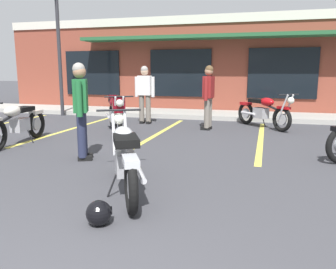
{
  "coord_description": "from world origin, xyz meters",
  "views": [
    {
      "loc": [
        1.32,
        -1.19,
        1.54
      ],
      "look_at": [
        -0.15,
        3.97,
        0.55
      ],
      "focal_mm": 37.04,
      "sensor_mm": 36.0,
      "label": 1
    }
  ],
  "objects_px": {
    "helmet_on_pavement": "(99,213)",
    "person_by_back_row": "(81,106)",
    "motorcycle_silver_naked": "(17,123)",
    "person_in_shorts_foreground": "(145,91)",
    "parking_lot_lamp_post": "(56,26)",
    "person_in_black_shirt": "(208,94)",
    "motorcycle_green_cafe_racer": "(263,111)",
    "motorcycle_foreground_classic": "(125,156)",
    "motorcycle_red_sportbike": "(115,112)"
  },
  "relations": [
    {
      "from": "person_in_shorts_foreground",
      "to": "person_by_back_row",
      "type": "bearing_deg",
      "value": -85.23
    },
    {
      "from": "person_in_shorts_foreground",
      "to": "helmet_on_pavement",
      "type": "relative_size",
      "value": 6.44
    },
    {
      "from": "motorcycle_silver_naked",
      "to": "parking_lot_lamp_post",
      "type": "distance_m",
      "value": 5.36
    },
    {
      "from": "person_in_shorts_foreground",
      "to": "parking_lot_lamp_post",
      "type": "height_order",
      "value": "parking_lot_lamp_post"
    },
    {
      "from": "motorcycle_silver_naked",
      "to": "parking_lot_lamp_post",
      "type": "bearing_deg",
      "value": 112.34
    },
    {
      "from": "person_in_shorts_foreground",
      "to": "helmet_on_pavement",
      "type": "xyz_separation_m",
      "value": [
        1.85,
        -6.57,
        -0.82
      ]
    },
    {
      "from": "motorcycle_red_sportbike",
      "to": "motorcycle_silver_naked",
      "type": "relative_size",
      "value": 0.89
    },
    {
      "from": "motorcycle_silver_naked",
      "to": "person_by_back_row",
      "type": "bearing_deg",
      "value": -21.02
    },
    {
      "from": "person_in_black_shirt",
      "to": "motorcycle_green_cafe_racer",
      "type": "bearing_deg",
      "value": 26.24
    },
    {
      "from": "motorcycle_red_sportbike",
      "to": "helmet_on_pavement",
      "type": "distance_m",
      "value": 5.4
    },
    {
      "from": "person_in_black_shirt",
      "to": "parking_lot_lamp_post",
      "type": "height_order",
      "value": "parking_lot_lamp_post"
    },
    {
      "from": "parking_lot_lamp_post",
      "to": "motorcycle_green_cafe_racer",
      "type": "bearing_deg",
      "value": -6.16
    },
    {
      "from": "motorcycle_green_cafe_racer",
      "to": "person_by_back_row",
      "type": "height_order",
      "value": "person_by_back_row"
    },
    {
      "from": "person_in_black_shirt",
      "to": "person_by_back_row",
      "type": "bearing_deg",
      "value": -113.29
    },
    {
      "from": "motorcycle_red_sportbike",
      "to": "motorcycle_green_cafe_racer",
      "type": "distance_m",
      "value": 3.97
    },
    {
      "from": "motorcycle_green_cafe_racer",
      "to": "person_in_shorts_foreground",
      "type": "bearing_deg",
      "value": -177.23
    },
    {
      "from": "person_in_shorts_foreground",
      "to": "parking_lot_lamp_post",
      "type": "bearing_deg",
      "value": 165.35
    },
    {
      "from": "person_in_shorts_foreground",
      "to": "person_in_black_shirt",
      "type": "bearing_deg",
      "value": -15.14
    },
    {
      "from": "person_in_shorts_foreground",
      "to": "parking_lot_lamp_post",
      "type": "distance_m",
      "value": 4.07
    },
    {
      "from": "motorcycle_red_sportbike",
      "to": "parking_lot_lamp_post",
      "type": "height_order",
      "value": "parking_lot_lamp_post"
    },
    {
      "from": "motorcycle_red_sportbike",
      "to": "helmet_on_pavement",
      "type": "xyz_separation_m",
      "value": [
        2.07,
        -4.98,
        -0.4
      ]
    },
    {
      "from": "motorcycle_green_cafe_racer",
      "to": "person_by_back_row",
      "type": "relative_size",
      "value": 1.02
    },
    {
      "from": "person_by_back_row",
      "to": "helmet_on_pavement",
      "type": "height_order",
      "value": "person_by_back_row"
    },
    {
      "from": "motorcycle_green_cafe_racer",
      "to": "helmet_on_pavement",
      "type": "bearing_deg",
      "value": -102.55
    },
    {
      "from": "person_in_black_shirt",
      "to": "person_in_shorts_foreground",
      "type": "bearing_deg",
      "value": 164.86
    },
    {
      "from": "motorcycle_foreground_classic",
      "to": "parking_lot_lamp_post",
      "type": "distance_m",
      "value": 8.61
    },
    {
      "from": "person_by_back_row",
      "to": "helmet_on_pavement",
      "type": "xyz_separation_m",
      "value": [
        1.5,
        -2.33,
        -0.82
      ]
    },
    {
      "from": "motorcycle_foreground_classic",
      "to": "person_in_black_shirt",
      "type": "bearing_deg",
      "value": 87.29
    },
    {
      "from": "person_in_black_shirt",
      "to": "helmet_on_pavement",
      "type": "distance_m",
      "value": 6.1
    },
    {
      "from": "motorcycle_red_sportbike",
      "to": "person_by_back_row",
      "type": "distance_m",
      "value": 2.74
    },
    {
      "from": "parking_lot_lamp_post",
      "to": "helmet_on_pavement",
      "type": "bearing_deg",
      "value": -54.8
    },
    {
      "from": "motorcycle_foreground_classic",
      "to": "motorcycle_green_cafe_racer",
      "type": "distance_m",
      "value": 5.95
    },
    {
      "from": "person_in_black_shirt",
      "to": "person_by_back_row",
      "type": "xyz_separation_m",
      "value": [
        -1.6,
        -3.71,
        0.0
      ]
    },
    {
      "from": "motorcycle_green_cafe_racer",
      "to": "person_in_black_shirt",
      "type": "distance_m",
      "value": 1.63
    },
    {
      "from": "person_in_black_shirt",
      "to": "helmet_on_pavement",
      "type": "xyz_separation_m",
      "value": [
        -0.1,
        -6.04,
        -0.82
      ]
    },
    {
      "from": "helmet_on_pavement",
      "to": "motorcycle_red_sportbike",
      "type": "bearing_deg",
      "value": 112.56
    },
    {
      "from": "motorcycle_red_sportbike",
      "to": "motorcycle_silver_naked",
      "type": "xyz_separation_m",
      "value": [
        -1.4,
        -1.89,
        -0.07
      ]
    },
    {
      "from": "person_by_back_row",
      "to": "helmet_on_pavement",
      "type": "distance_m",
      "value": 2.89
    },
    {
      "from": "motorcycle_foreground_classic",
      "to": "parking_lot_lamp_post",
      "type": "xyz_separation_m",
      "value": [
        -5.12,
        6.45,
        2.52
      ]
    },
    {
      "from": "motorcycle_red_sportbike",
      "to": "person_in_black_shirt",
      "type": "relative_size",
      "value": 1.12
    },
    {
      "from": "motorcycle_silver_naked",
      "to": "person_in_black_shirt",
      "type": "height_order",
      "value": "person_in_black_shirt"
    },
    {
      "from": "motorcycle_silver_naked",
      "to": "motorcycle_red_sportbike",
      "type": "bearing_deg",
      "value": 53.48
    },
    {
      "from": "motorcycle_foreground_classic",
      "to": "helmet_on_pavement",
      "type": "height_order",
      "value": "motorcycle_foreground_classic"
    },
    {
      "from": "parking_lot_lamp_post",
      "to": "person_in_black_shirt",
      "type": "bearing_deg",
      "value": -14.82
    },
    {
      "from": "motorcycle_silver_naked",
      "to": "person_in_shorts_foreground",
      "type": "distance_m",
      "value": 3.87
    },
    {
      "from": "motorcycle_green_cafe_racer",
      "to": "parking_lot_lamp_post",
      "type": "height_order",
      "value": "parking_lot_lamp_post"
    },
    {
      "from": "helmet_on_pavement",
      "to": "person_by_back_row",
      "type": "bearing_deg",
      "value": 122.7
    },
    {
      "from": "motorcycle_green_cafe_racer",
      "to": "helmet_on_pavement",
      "type": "relative_size",
      "value": 6.57
    },
    {
      "from": "person_in_shorts_foreground",
      "to": "parking_lot_lamp_post",
      "type": "relative_size",
      "value": 0.37
    },
    {
      "from": "person_in_shorts_foreground",
      "to": "parking_lot_lamp_post",
      "type": "xyz_separation_m",
      "value": [
        -3.41,
        0.89,
        2.03
      ]
    }
  ]
}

